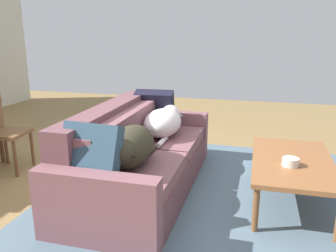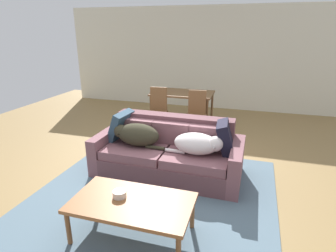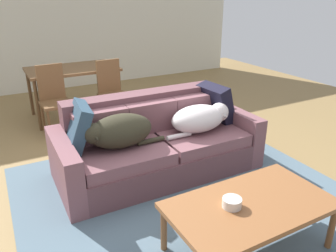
% 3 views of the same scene
% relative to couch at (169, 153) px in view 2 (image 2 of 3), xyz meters
% --- Properties ---
extents(ground_plane, '(10.00, 10.00, 0.00)m').
position_rel_couch_xyz_m(ground_plane, '(-0.12, 0.02, -0.31)').
color(ground_plane, olive).
extents(back_partition, '(8.00, 0.12, 2.70)m').
position_rel_couch_xyz_m(back_partition, '(-0.12, 4.02, 1.04)').
color(back_partition, beige).
rests_on(back_partition, ground).
extents(area_rug, '(3.14, 3.22, 0.01)m').
position_rel_couch_xyz_m(area_rug, '(-0.00, -0.81, -0.31)').
color(area_rug, slate).
rests_on(area_rug, ground).
extents(couch, '(2.19, 1.00, 0.83)m').
position_rel_couch_xyz_m(couch, '(0.00, 0.00, 0.00)').
color(couch, brown).
rests_on(couch, ground).
extents(dog_on_left_cushion, '(0.81, 0.36, 0.34)m').
position_rel_couch_xyz_m(dog_on_left_cushion, '(-0.47, -0.12, 0.29)').
color(dog_on_left_cushion, '#322F20').
rests_on(dog_on_left_cushion, couch).
extents(dog_on_right_cushion, '(0.80, 0.40, 0.29)m').
position_rel_couch_xyz_m(dog_on_right_cushion, '(0.47, -0.16, 0.27)').
color(dog_on_right_cushion, silver).
rests_on(dog_on_right_cushion, couch).
extents(throw_pillow_by_left_arm, '(0.32, 0.50, 0.48)m').
position_rel_couch_xyz_m(throw_pillow_by_left_arm, '(-0.82, 0.07, 0.33)').
color(throw_pillow_by_left_arm, '#2C455A').
rests_on(throw_pillow_by_left_arm, couch).
extents(throw_pillow_by_right_arm, '(0.31, 0.47, 0.48)m').
position_rel_couch_xyz_m(throw_pillow_by_right_arm, '(0.82, 0.04, 0.32)').
color(throw_pillow_by_right_arm, black).
rests_on(throw_pillow_by_right_arm, couch).
extents(coffee_table, '(1.24, 0.70, 0.43)m').
position_rel_couch_xyz_m(coffee_table, '(0.04, -1.48, 0.07)').
color(coffee_table, '#925932').
rests_on(coffee_table, ground).
extents(bowl_on_coffee_table, '(0.14, 0.14, 0.07)m').
position_rel_couch_xyz_m(bowl_on_coffee_table, '(-0.11, -1.44, 0.15)').
color(bowl_on_coffee_table, silver).
rests_on(bowl_on_coffee_table, coffee_table).
extents(dining_table, '(1.33, 0.84, 0.78)m').
position_rel_couch_xyz_m(dining_table, '(-0.34, 2.18, 0.39)').
color(dining_table, brown).
rests_on(dining_table, ground).
extents(dining_chair_near_left, '(0.42, 0.42, 0.96)m').
position_rel_couch_xyz_m(dining_chair_near_left, '(-0.74, 1.64, 0.21)').
color(dining_chair_near_left, brown).
rests_on(dining_chair_near_left, ground).
extents(dining_chair_near_right, '(0.43, 0.43, 0.94)m').
position_rel_couch_xyz_m(dining_chair_near_right, '(0.09, 1.62, 0.20)').
color(dining_chair_near_right, brown).
rests_on(dining_chair_near_right, ground).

